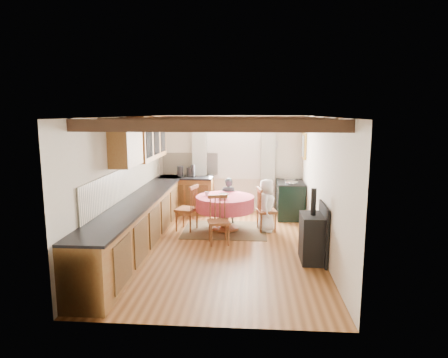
# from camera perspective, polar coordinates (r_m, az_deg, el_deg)

# --- Properties ---
(floor) EXTENTS (3.60, 5.50, 0.00)m
(floor) POSITION_cam_1_polar(r_m,az_deg,el_deg) (7.38, -0.46, -9.90)
(floor) COLOR #A26A39
(floor) RESTS_ON ground
(ceiling) EXTENTS (3.60, 5.50, 0.00)m
(ceiling) POSITION_cam_1_polar(r_m,az_deg,el_deg) (6.95, -0.49, 9.08)
(ceiling) COLOR white
(ceiling) RESTS_ON ground
(wall_back) EXTENTS (3.60, 0.00, 2.40)m
(wall_back) POSITION_cam_1_polar(r_m,az_deg,el_deg) (9.78, 0.84, 2.21)
(wall_back) COLOR silver
(wall_back) RESTS_ON ground
(wall_front) EXTENTS (3.60, 0.00, 2.40)m
(wall_front) POSITION_cam_1_polar(r_m,az_deg,el_deg) (4.40, -3.41, -7.14)
(wall_front) COLOR silver
(wall_front) RESTS_ON ground
(wall_left) EXTENTS (0.00, 5.50, 2.40)m
(wall_left) POSITION_cam_1_polar(r_m,az_deg,el_deg) (7.43, -14.45, -0.49)
(wall_left) COLOR silver
(wall_left) RESTS_ON ground
(wall_right) EXTENTS (0.00, 5.50, 2.40)m
(wall_right) POSITION_cam_1_polar(r_m,az_deg,el_deg) (7.15, 14.06, -0.86)
(wall_right) COLOR silver
(wall_right) RESTS_ON ground
(beam_a) EXTENTS (3.60, 0.16, 0.16)m
(beam_a) POSITION_cam_1_polar(r_m,az_deg,el_deg) (4.96, -2.39, 7.79)
(beam_a) COLOR #342416
(beam_a) RESTS_ON ceiling
(beam_b) EXTENTS (3.60, 0.16, 0.16)m
(beam_b) POSITION_cam_1_polar(r_m,az_deg,el_deg) (5.96, -1.28, 8.11)
(beam_b) COLOR #342416
(beam_b) RESTS_ON ceiling
(beam_c) EXTENTS (3.60, 0.16, 0.16)m
(beam_c) POSITION_cam_1_polar(r_m,az_deg,el_deg) (6.95, -0.49, 8.34)
(beam_c) COLOR #342416
(beam_c) RESTS_ON ceiling
(beam_d) EXTENTS (3.60, 0.16, 0.16)m
(beam_d) POSITION_cam_1_polar(r_m,az_deg,el_deg) (7.95, 0.11, 8.51)
(beam_d) COLOR #342416
(beam_d) RESTS_ON ceiling
(beam_e) EXTENTS (3.60, 0.16, 0.16)m
(beam_e) POSITION_cam_1_polar(r_m,az_deg,el_deg) (8.95, 0.57, 8.65)
(beam_e) COLOR #342416
(beam_e) RESTS_ON ceiling
(splash_left) EXTENTS (0.02, 4.50, 0.55)m
(splash_left) POSITION_cam_1_polar(r_m,az_deg,el_deg) (7.71, -13.60, -0.10)
(splash_left) COLOR beige
(splash_left) RESTS_ON wall_left
(splash_back) EXTENTS (1.40, 0.02, 0.55)m
(splash_back) POSITION_cam_1_polar(r_m,az_deg,el_deg) (9.87, -4.98, 2.24)
(splash_back) COLOR beige
(splash_back) RESTS_ON wall_back
(base_cabinet_left) EXTENTS (0.60, 5.30, 0.88)m
(base_cabinet_left) POSITION_cam_1_polar(r_m,az_deg,el_deg) (7.51, -12.02, -6.24)
(base_cabinet_left) COLOR brown
(base_cabinet_left) RESTS_ON floor
(base_cabinet_back) EXTENTS (1.30, 0.60, 0.88)m
(base_cabinet_back) POSITION_cam_1_polar(r_m,az_deg,el_deg) (9.73, -5.47, -2.41)
(base_cabinet_back) COLOR brown
(base_cabinet_back) RESTS_ON floor
(worktop_left) EXTENTS (0.64, 5.30, 0.04)m
(worktop_left) POSITION_cam_1_polar(r_m,az_deg,el_deg) (7.39, -11.99, -2.81)
(worktop_left) COLOR black
(worktop_left) RESTS_ON base_cabinet_left
(worktop_back) EXTENTS (1.30, 0.64, 0.04)m
(worktop_back) POSITION_cam_1_polar(r_m,az_deg,el_deg) (9.63, -5.53, 0.24)
(worktop_back) COLOR black
(worktop_back) RESTS_ON base_cabinet_back
(wall_cabinet_glass) EXTENTS (0.34, 1.80, 0.90)m
(wall_cabinet_glass) POSITION_cam_1_polar(r_m,az_deg,el_deg) (8.44, -10.97, 5.96)
(wall_cabinet_glass) COLOR brown
(wall_cabinet_glass) RESTS_ON wall_left
(wall_cabinet_solid) EXTENTS (0.34, 0.90, 0.70)m
(wall_cabinet_solid) POSITION_cam_1_polar(r_m,az_deg,el_deg) (7.01, -14.14, 4.70)
(wall_cabinet_solid) COLOR brown
(wall_cabinet_solid) RESTS_ON wall_left
(window_frame) EXTENTS (1.34, 0.03, 1.54)m
(window_frame) POSITION_cam_1_polar(r_m,az_deg,el_deg) (9.71, 1.43, 4.53)
(window_frame) COLOR white
(window_frame) RESTS_ON wall_back
(window_pane) EXTENTS (1.20, 0.01, 1.40)m
(window_pane) POSITION_cam_1_polar(r_m,az_deg,el_deg) (9.72, 1.43, 4.54)
(window_pane) COLOR white
(window_pane) RESTS_ON wall_back
(curtain_left) EXTENTS (0.35, 0.10, 2.10)m
(curtain_left) POSITION_cam_1_polar(r_m,az_deg,el_deg) (9.77, -3.60, 1.59)
(curtain_left) COLOR silver
(curtain_left) RESTS_ON wall_back
(curtain_right) EXTENTS (0.35, 0.10, 2.10)m
(curtain_right) POSITION_cam_1_polar(r_m,az_deg,el_deg) (9.68, 6.42, 1.48)
(curtain_right) COLOR silver
(curtain_right) RESTS_ON wall_back
(curtain_rod) EXTENTS (2.00, 0.03, 0.03)m
(curtain_rod) POSITION_cam_1_polar(r_m,az_deg,el_deg) (9.59, 1.42, 8.06)
(curtain_rod) COLOR black
(curtain_rod) RESTS_ON wall_back
(wall_picture) EXTENTS (0.04, 0.50, 0.60)m
(wall_picture) POSITION_cam_1_polar(r_m,az_deg,el_deg) (9.34, 11.62, 4.75)
(wall_picture) COLOR gold
(wall_picture) RESTS_ON wall_right
(wall_plate) EXTENTS (0.30, 0.02, 0.30)m
(wall_plate) POSITION_cam_1_polar(r_m,az_deg,el_deg) (9.69, 7.07, 5.04)
(wall_plate) COLOR silver
(wall_plate) RESTS_ON wall_back
(rug) EXTENTS (1.75, 1.36, 0.01)m
(rug) POSITION_cam_1_polar(r_m,az_deg,el_deg) (8.37, 0.13, -7.45)
(rug) COLOR brown
(rug) RESTS_ON floor
(dining_table) EXTENTS (1.22, 1.22, 0.74)m
(dining_table) POSITION_cam_1_polar(r_m,az_deg,el_deg) (8.27, 0.13, -5.05)
(dining_table) COLOR #E35A88
(dining_table) RESTS_ON floor
(chair_near) EXTENTS (0.48, 0.49, 0.92)m
(chair_near) POSITION_cam_1_polar(r_m,az_deg,el_deg) (7.43, -0.77, -6.02)
(chair_near) COLOR #915A2F
(chair_near) RESTS_ON floor
(chair_left) EXTENTS (0.54, 0.52, 0.98)m
(chair_left) POSITION_cam_1_polar(r_m,az_deg,el_deg) (8.30, -5.49, -4.18)
(chair_left) COLOR #915A2F
(chair_left) RESTS_ON floor
(chair_right) EXTENTS (0.49, 0.47, 0.93)m
(chair_right) POSITION_cam_1_polar(r_m,az_deg,el_deg) (8.27, 6.25, -4.43)
(chair_right) COLOR #915A2F
(chair_right) RESTS_ON floor
(aga_range) EXTENTS (0.62, 0.95, 0.88)m
(aga_range) POSITION_cam_1_polar(r_m,az_deg,el_deg) (9.40, 9.62, -2.94)
(aga_range) COLOR black
(aga_range) RESTS_ON floor
(cast_iron_stove) EXTENTS (0.37, 0.62, 1.25)m
(cast_iron_stove) POSITION_cam_1_polar(r_m,az_deg,el_deg) (6.70, 12.81, -6.60)
(cast_iron_stove) COLOR black
(cast_iron_stove) RESTS_ON floor
(child_far) EXTENTS (0.40, 0.29, 1.04)m
(child_far) POSITION_cam_1_polar(r_m,az_deg,el_deg) (8.80, 0.67, -3.14)
(child_far) COLOR #394850
(child_far) RESTS_ON floor
(child_right) EXTENTS (0.43, 0.59, 1.11)m
(child_right) POSITION_cam_1_polar(r_m,az_deg,el_deg) (8.23, 6.22, -3.84)
(child_right) COLOR white
(child_right) RESTS_ON floor
(bowl_a) EXTENTS (0.22, 0.22, 0.05)m
(bowl_a) POSITION_cam_1_polar(r_m,az_deg,el_deg) (7.93, -0.08, -2.77)
(bowl_a) COLOR silver
(bowl_a) RESTS_ON dining_table
(bowl_b) EXTENTS (0.23, 0.23, 0.06)m
(bowl_b) POSITION_cam_1_polar(r_m,az_deg,el_deg) (8.16, -0.02, -2.37)
(bowl_b) COLOR silver
(bowl_b) RESTS_ON dining_table
(cup) EXTENTS (0.13, 0.13, 0.09)m
(cup) POSITION_cam_1_polar(r_m,az_deg,el_deg) (8.26, -2.53, -2.16)
(cup) COLOR silver
(cup) RESTS_ON dining_table
(canister_tall) EXTENTS (0.15, 0.15, 0.26)m
(canister_tall) POSITION_cam_1_polar(r_m,az_deg,el_deg) (9.63, -6.41, 1.14)
(canister_tall) COLOR #262628
(canister_tall) RESTS_ON worktop_back
(canister_wide) EXTENTS (0.20, 0.20, 0.22)m
(canister_wide) POSITION_cam_1_polar(r_m,az_deg,el_deg) (9.58, -4.91, 1.01)
(canister_wide) COLOR #262628
(canister_wide) RESTS_ON worktop_back
(canister_slim) EXTENTS (0.11, 0.11, 0.30)m
(canister_slim) POSITION_cam_1_polar(r_m,az_deg,el_deg) (9.52, -4.58, 1.19)
(canister_slim) COLOR #262628
(canister_slim) RESTS_ON worktop_back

